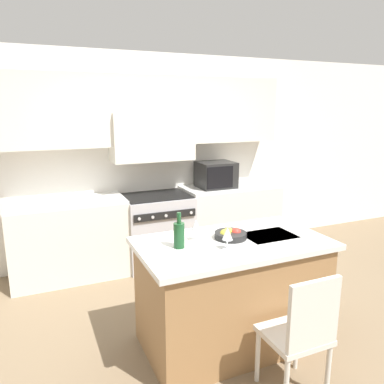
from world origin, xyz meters
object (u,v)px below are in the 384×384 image
(microwave, at_px, (216,175))
(wine_glass_far, at_px, (196,226))
(range_stove, at_px, (157,229))
(wine_glass_near, at_px, (227,234))
(wine_bottle, at_px, (179,234))
(island_chair, at_px, (302,331))
(fruit_bowl, at_px, (230,235))

(microwave, bearing_deg, wine_glass_far, -121.55)
(range_stove, bearing_deg, wine_glass_far, -97.42)
(wine_glass_near, bearing_deg, wine_glass_far, 117.20)
(wine_glass_far, bearing_deg, microwave, 58.45)
(wine_glass_near, relative_size, wine_glass_far, 1.00)
(range_stove, relative_size, wine_bottle, 3.21)
(microwave, height_order, island_chair, microwave)
(microwave, relative_size, island_chair, 0.51)
(wine_glass_near, bearing_deg, wine_bottle, 152.03)
(wine_glass_near, distance_m, fruit_bowl, 0.26)
(range_stove, distance_m, wine_bottle, 1.98)
(wine_bottle, distance_m, wine_glass_near, 0.38)
(wine_glass_far, distance_m, fruit_bowl, 0.31)
(wine_glass_far, bearing_deg, wine_bottle, -151.72)
(wine_bottle, relative_size, wine_glass_far, 1.63)
(microwave, distance_m, fruit_bowl, 2.01)
(island_chair, bearing_deg, wine_glass_near, 112.24)
(island_chair, xyz_separation_m, wine_bottle, (-0.59, 0.79, 0.52))
(microwave, bearing_deg, wine_glass_near, -114.72)
(range_stove, xyz_separation_m, fruit_bowl, (0.06, -1.82, 0.51))
(range_stove, bearing_deg, wine_glass_near, -92.38)
(range_stove, xyz_separation_m, island_chair, (0.17, -2.64, 0.06))
(microwave, xyz_separation_m, wine_glass_far, (-1.09, -1.77, -0.07))
(island_chair, xyz_separation_m, wine_glass_near, (-0.25, 0.62, 0.53))
(wine_glass_near, xyz_separation_m, fruit_bowl, (0.14, 0.20, -0.09))
(wine_bottle, bearing_deg, microwave, 55.71)
(range_stove, relative_size, island_chair, 0.98)
(island_chair, height_order, wine_bottle, wine_bottle)
(microwave, distance_m, wine_glass_near, 2.25)
(microwave, distance_m, wine_glass_far, 2.07)
(wine_bottle, xyz_separation_m, wine_glass_far, (0.19, 0.10, 0.01))
(island_chair, distance_m, wine_glass_near, 0.85)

